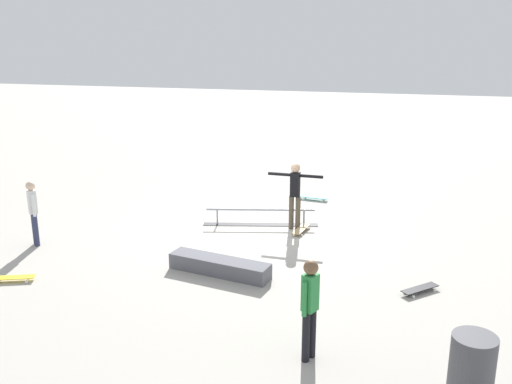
% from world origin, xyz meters
% --- Properties ---
extents(ground_plane, '(60.00, 60.00, 0.00)m').
position_xyz_m(ground_plane, '(0.00, 0.00, 0.00)').
color(ground_plane, '#ADA89E').
extents(grind_rail, '(2.85, 0.82, 0.42)m').
position_xyz_m(grind_rail, '(-0.21, -0.50, 0.18)').
color(grind_rail, black).
rests_on(grind_rail, ground_plane).
extents(skate_ledge, '(2.17, 0.91, 0.32)m').
position_xyz_m(skate_ledge, '(-0.05, 2.54, 0.16)').
color(skate_ledge, '#595960').
rests_on(skate_ledge, ground_plane).
extents(skater_main, '(1.34, 0.23, 1.66)m').
position_xyz_m(skater_main, '(-1.09, -0.41, 0.96)').
color(skater_main, brown).
rests_on(skater_main, ground_plane).
extents(skateboard_main, '(0.37, 0.82, 0.09)m').
position_xyz_m(skateboard_main, '(-1.28, -0.22, 0.07)').
color(skateboard_main, tan).
rests_on(skateboard_main, ground_plane).
extents(bystander_white_shirt, '(0.28, 0.29, 1.50)m').
position_xyz_m(bystander_white_shirt, '(4.45, 1.98, 0.85)').
color(bystander_white_shirt, '#2D3351').
rests_on(bystander_white_shirt, ground_plane).
extents(bystander_green_shirt, '(0.26, 0.35, 1.60)m').
position_xyz_m(bystander_green_shirt, '(-2.24, 5.20, 0.90)').
color(bystander_green_shirt, black).
rests_on(bystander_green_shirt, ground_plane).
extents(loose_skateboard_teal, '(0.82, 0.34, 0.09)m').
position_xyz_m(loose_skateboard_teal, '(-1.22, -2.92, 0.07)').
color(loose_skateboard_teal, teal).
rests_on(loose_skateboard_teal, ground_plane).
extents(loose_skateboard_black, '(0.72, 0.69, 0.09)m').
position_xyz_m(loose_skateboard_black, '(-3.96, 2.50, 0.07)').
color(loose_skateboard_black, black).
rests_on(loose_skateboard_black, ground_plane).
extents(loose_skateboard_yellow, '(0.82, 0.46, 0.09)m').
position_xyz_m(loose_skateboard_yellow, '(3.77, 3.81, 0.07)').
color(loose_skateboard_yellow, yellow).
rests_on(loose_skateboard_yellow, ground_plane).
extents(trash_bin, '(0.60, 0.60, 0.91)m').
position_xyz_m(trash_bin, '(-4.48, 5.63, 0.46)').
color(trash_bin, '#47474C').
rests_on(trash_bin, ground_plane).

